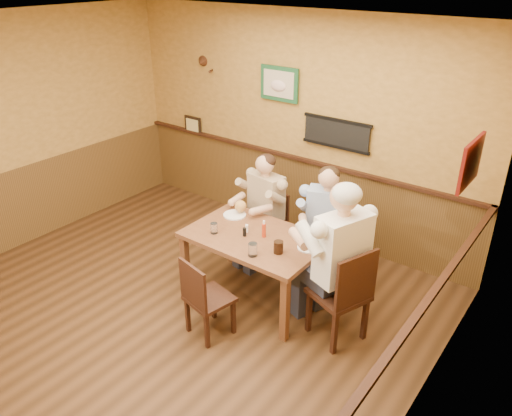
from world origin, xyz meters
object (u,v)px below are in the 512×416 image
Objects in this scene: diner_white_elder at (340,272)px; chair_back_right at (324,246)px; dining_table at (255,243)px; chair_near_side at (209,297)px; cola_tumbler at (278,247)px; pepper_shaker at (245,232)px; water_glass_mid at (253,250)px; diner_tan_shirt at (266,214)px; diner_blue_polo at (325,231)px; chair_right_end at (339,292)px; water_glass_left at (214,228)px; chair_back_left at (266,227)px; salt_shaker at (247,228)px; hot_sauce_bottle at (264,230)px.

chair_back_right is at bearing -121.92° from diner_white_elder.
dining_table is at bearing -71.12° from diner_white_elder.
chair_near_side is 0.80m from cola_tumbler.
cola_tumbler is at bearing -7.70° from pepper_shaker.
water_glass_mid reaches higher than chair_near_side.
diner_tan_shirt is 0.98× the size of diner_blue_polo.
diner_white_elder is 0.64m from cola_tumbler.
chair_back_right is 6.99× the size of cola_tumbler.
water_glass_mid is (-0.79, -0.29, 0.31)m from chair_right_end.
diner_white_elder reaches higher than water_glass_left.
diner_white_elder reaches higher than chair_near_side.
water_glass_left is at bearing -82.23° from chair_back_left.
diner_tan_shirt is 1.13m from cola_tumbler.
cola_tumbler is (-0.62, -0.10, 0.09)m from diner_white_elder.
diner_white_elder reaches higher than diner_tan_shirt.
chair_back_left is 1.01× the size of chair_near_side.
cola_tumbler is at bearing -112.23° from chair_back_right.
diner_white_elder is at bearing -72.36° from chair_back_right.
diner_tan_shirt is at bearing 109.71° from salt_shaker.
dining_table is 0.42m from water_glass_mid.
pepper_shaker is (-1.08, -0.04, 0.29)m from chair_right_end.
water_glass_mid reaches higher than water_glass_left.
water_glass_mid is at bearing -40.47° from pepper_shaker.
dining_table is 0.45m from water_glass_left.
diner_tan_shirt is 13.30× the size of pepper_shaker.
diner_white_elder is at bearing -19.90° from chair_back_left.
chair_back_right is 9.49× the size of pepper_shaker.
chair_back_right reaches higher than chair_back_left.
pepper_shaker is (0.28, -0.77, 0.19)m from diner_tan_shirt.
chair_back_right is 0.86× the size of chair_right_end.
diner_white_elder reaches higher than pepper_shaker.
chair_back_left is at bearing 162.61° from chair_back_right.
dining_table is 0.84m from diner_blue_polo.
chair_back_left is 7.51× the size of water_glass_left.
diner_tan_shirt is (-0.37, 1.43, 0.18)m from chair_near_side.
diner_white_elder is at bearing 2.05° from pepper_shaker.
diner_white_elder reaches higher than cola_tumbler.
diner_tan_shirt reaches higher than pepper_shaker.
pepper_shaker is at bearing -67.32° from chair_right_end.
hot_sauce_bottle is at bearing 109.74° from water_glass_mid.
chair_right_end is 8.93× the size of water_glass_left.
chair_right_end is at bearing -19.90° from diner_tan_shirt.
water_glass_left is at bearing 169.12° from water_glass_mid.
cola_tumbler is (0.74, -0.83, 0.21)m from diner_tan_shirt.
diner_blue_polo is at bearing 58.16° from pepper_shaker.
hot_sauce_bottle is (-0.33, -0.70, 0.40)m from chair_back_right.
diner_white_elder is (0.58, -0.76, 0.29)m from chair_back_right.
water_glass_left is 0.68× the size of hot_sauce_bottle.
water_glass_mid reaches higher than salt_shaker.
cola_tumbler is (0.17, 0.19, -0.00)m from water_glass_mid.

